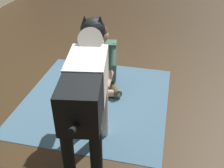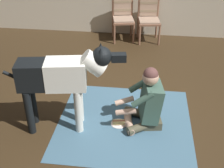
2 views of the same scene
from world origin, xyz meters
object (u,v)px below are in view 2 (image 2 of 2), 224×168
Objects in this scene: person_sitting_on_floor at (147,102)px; hot_dog_on_plate at (119,123)px; large_dog at (62,77)px; dining_chair_left_of_pair at (123,15)px; dining_chair_right_of_pair at (149,16)px.

person_sitting_on_floor is 3.95× the size of hot_dog_on_plate.
large_dog reaches higher than hot_dog_on_plate.
dining_chair_left_of_pair is 3.24m from large_dog.
large_dog is (-0.47, -3.19, 0.22)m from dining_chair_left_of_pair.
dining_chair_left_of_pair and dining_chair_right_of_pair have the same top height.
dining_chair_left_of_pair reaches higher than hot_dog_on_plate.
hot_dog_on_plate is at bearing -95.94° from dining_chair_right_of_pair.
large_dog reaches higher than person_sitting_on_floor.
dining_chair_left_of_pair is 0.65× the size of large_dog.
dining_chair_left_of_pair is 3.08m from person_sitting_on_floor.
hot_dog_on_plate is (-0.32, -3.08, -0.52)m from dining_chair_right_of_pair.
hot_dog_on_plate is (0.24, -3.08, -0.52)m from dining_chair_left_of_pair.
person_sitting_on_floor reaches higher than hot_dog_on_plate.
person_sitting_on_floor is 0.49m from hot_dog_on_plate.
dining_chair_right_of_pair is 3.14m from hot_dog_on_plate.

